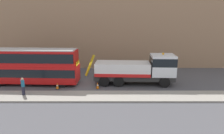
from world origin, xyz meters
TOP-DOWN VIEW (x-y plane):
  - ground_plane at (0.00, 0.00)m, footprint 120.00×120.00m
  - near_kerb at (0.00, -4.20)m, footprint 60.00×2.80m
  - building_facade at (0.00, 8.48)m, footprint 60.00×1.50m
  - recovery_tow_truck at (5.89, -0.09)m, footprint 10.20×3.08m
  - double_decker_bus at (-6.40, -0.07)m, footprint 11.14×3.09m
  - pedestrian_onlooker at (-5.62, -4.01)m, footprint 0.44×0.48m
  - traffic_cone_near_bus at (-2.91, -1.86)m, footprint 0.36×0.36m
  - traffic_cone_midway at (1.38, -1.75)m, footprint 0.36×0.36m

SIDE VIEW (x-z plane):
  - ground_plane at x=0.00m, z-range 0.00..0.00m
  - near_kerb at x=0.00m, z-range 0.00..0.15m
  - traffic_cone_near_bus at x=-2.91m, z-range -0.02..0.70m
  - traffic_cone_midway at x=1.38m, z-range -0.02..0.70m
  - pedestrian_onlooker at x=-5.62m, z-range 0.13..1.84m
  - recovery_tow_truck at x=5.89m, z-range -0.08..3.59m
  - double_decker_bus at x=-6.40m, z-range 0.20..4.26m
  - building_facade at x=0.00m, z-range 0.07..16.07m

